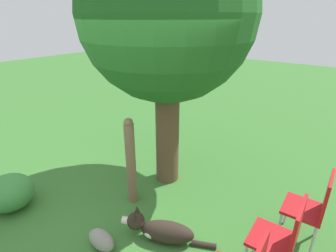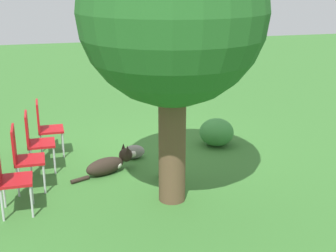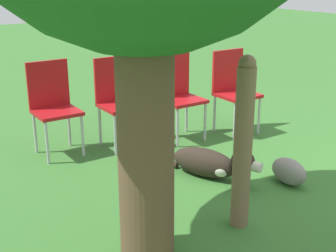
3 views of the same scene
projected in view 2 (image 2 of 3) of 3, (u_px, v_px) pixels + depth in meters
ground_plane at (156, 162)px, 7.84m from camera, size 30.00×30.00×0.00m
oak_tree at (173, 14)px, 5.76m from camera, size 2.39×2.39×3.76m
dog at (110, 164)px, 7.36m from camera, size 1.09×0.57×0.41m
fence_post at (163, 136)px, 7.06m from camera, size 0.14×0.14×1.31m
red_chair_0 at (45, 125)px, 7.96m from camera, size 0.43×0.45×0.97m
red_chair_1 at (35, 138)px, 7.30m from camera, size 0.43×0.45×0.97m
red_chair_2 at (23, 154)px, 6.64m from camera, size 0.43×0.45×0.97m
red_chair_3 at (8, 174)px, 5.98m from camera, size 0.43×0.45×0.97m
garden_rock at (134, 152)px, 7.95m from camera, size 0.37×0.20×0.24m
low_shrub at (216, 132)px, 8.53m from camera, size 0.63×0.63×0.50m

